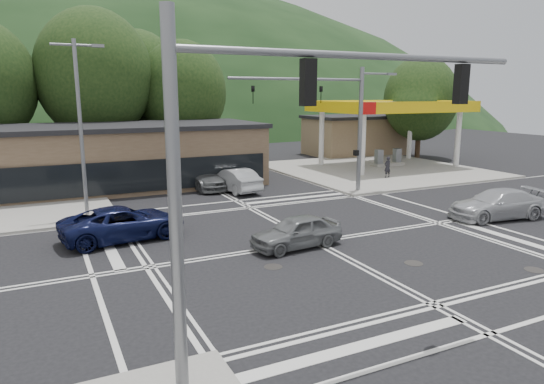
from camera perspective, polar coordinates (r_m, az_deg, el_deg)
name	(u,v)px	position (r m, az deg, el deg)	size (l,w,h in m)	color
ground	(315,242)	(21.36, 5.04, -5.87)	(120.00, 120.00, 0.00)	black
sidewalk_ne	(376,170)	(41.78, 12.18, 2.60)	(16.00, 16.00, 0.15)	gray
gas_station_canopy	(390,109)	(43.34, 13.74, 9.45)	(12.32, 8.34, 5.75)	silver
convenience_store	(356,136)	(52.49, 9.86, 6.48)	(10.00, 6.00, 3.80)	#846B4F
commercial_row	(81,160)	(34.82, -21.54, 3.51)	(24.00, 8.00, 4.00)	brown
hill_north	(92,125)	(108.15, -20.45, 7.44)	(252.00, 126.00, 140.00)	black
tree_n_b	(95,75)	(41.72, -20.16, 12.80)	(9.00, 9.00, 12.98)	#382619
tree_n_c	(182,92)	(43.03, -10.55, 11.50)	(7.60, 7.60, 10.87)	#382619
tree_n_e	(137,85)	(46.25, -15.61, 12.07)	(8.40, 8.40, 11.98)	#382619
tree_ne	(421,99)	(50.96, 17.07, 10.44)	(7.20, 7.20, 9.99)	#382619
streetlight_nw	(81,120)	(26.56, -21.53, 7.89)	(2.50, 0.25, 9.00)	slate
signal_mast_ne	(344,114)	(31.08, 8.49, 9.01)	(11.65, 0.30, 8.00)	slate
signal_mast_sw	(258,154)	(10.22, -1.65, 4.49)	(9.14, 0.28, 8.00)	slate
car_blue_west	(123,223)	(22.42, -17.10, -3.52)	(2.47, 5.36, 1.49)	#0C1238
car_grey_center	(296,232)	(20.40, 2.89, -4.68)	(1.61, 4.00, 1.36)	slate
car_silver_east	(497,204)	(27.62, 24.97, -1.31)	(2.10, 5.16, 1.50)	#AFB1B7
car_queue_a	(235,180)	(32.10, -4.40, 1.44)	(1.62, 4.66, 1.53)	#A2A5A9
car_queue_b	(237,169)	(36.88, -4.16, 2.75)	(1.80, 4.46, 1.52)	beige
car_northbound	(203,176)	(33.47, -8.07, 1.84)	(2.24, 5.51, 1.60)	slate
pedestrian	(387,167)	(37.45, 13.43, 2.88)	(0.58, 0.38, 1.59)	black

